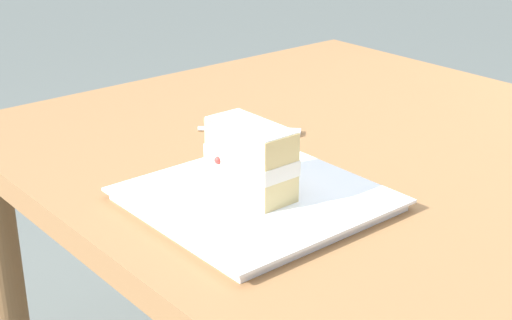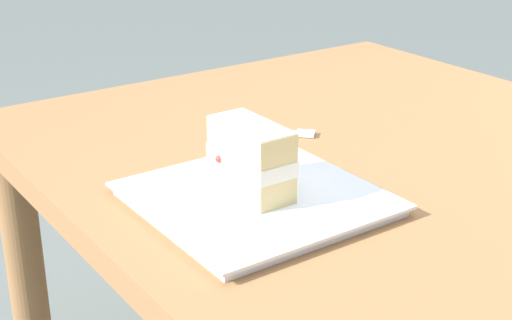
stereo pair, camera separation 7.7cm
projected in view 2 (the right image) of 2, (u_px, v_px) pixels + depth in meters
patio_table at (396, 226)px, 1.17m from camera, size 1.19×0.97×0.76m
dessert_plate at (256, 199)px, 0.99m from camera, size 0.29×0.29×0.02m
cake_slice at (251, 159)px, 0.97m from camera, size 0.12×0.07×0.09m
dessert_fork at (271, 131)px, 1.24m from camera, size 0.13×0.13×0.01m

